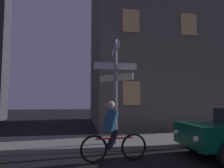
% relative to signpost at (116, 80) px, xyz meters
% --- Properties ---
extents(sidewalk_kerb, '(40.00, 2.51, 0.14)m').
position_rel_signpost_xyz_m(sidewalk_kerb, '(-0.64, 0.72, -2.26)').
color(sidewalk_kerb, gray).
rests_on(sidewalk_kerb, ground_plane).
extents(signpost, '(1.55, 1.46, 3.68)m').
position_rel_signpost_xyz_m(signpost, '(0.00, 0.00, 0.00)').
color(signpost, gray).
rests_on(signpost, sidewalk_kerb).
extents(cyclist, '(1.82, 0.36, 1.61)m').
position_rel_signpost_xyz_m(cyclist, '(-0.37, -1.64, -1.58)').
color(cyclist, black).
rests_on(cyclist, ground_plane).
extents(building_right_block, '(9.71, 8.82, 18.04)m').
position_rel_signpost_xyz_m(building_right_block, '(4.55, 7.31, 6.69)').
color(building_right_block, '#6B6056').
rests_on(building_right_block, ground_plane).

